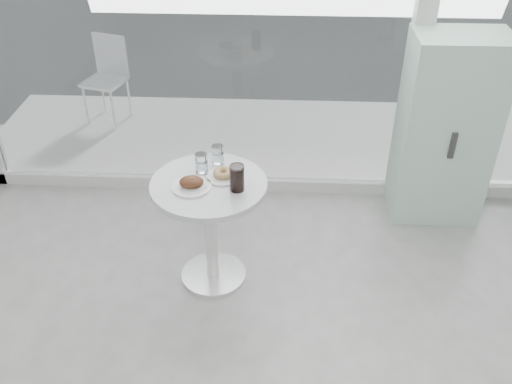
# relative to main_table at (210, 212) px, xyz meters

# --- Properties ---
(main_table) EXTENTS (0.72, 0.72, 0.77)m
(main_table) POSITION_rel_main_table_xyz_m (0.00, 0.00, 0.00)
(main_table) COLOR white
(main_table) RESTS_ON ground
(patio_deck) EXTENTS (5.60, 1.60, 0.05)m
(patio_deck) POSITION_rel_main_table_xyz_m (0.50, 1.90, -0.53)
(patio_deck) COLOR silver
(patio_deck) RESTS_ON ground
(mint_cabinet) EXTENTS (0.66, 0.46, 1.42)m
(mint_cabinet) POSITION_rel_main_table_xyz_m (1.63, 0.86, 0.16)
(mint_cabinet) COLOR #A4D1B9
(mint_cabinet) RESTS_ON ground
(patio_chair) EXTENTS (0.44, 0.44, 0.82)m
(patio_chair) POSITION_rel_main_table_xyz_m (-1.26, 2.22, -0.03)
(patio_chair) COLOR white
(patio_chair) RESTS_ON patio_deck
(plate_fritter) EXTENTS (0.24, 0.24, 0.07)m
(plate_fritter) POSITION_rel_main_table_xyz_m (-0.09, -0.05, 0.25)
(plate_fritter) COLOR white
(plate_fritter) RESTS_ON main_table
(plate_donut) EXTENTS (0.22, 0.22, 0.05)m
(plate_donut) POSITION_rel_main_table_xyz_m (0.09, 0.07, 0.24)
(plate_donut) COLOR white
(plate_donut) RESTS_ON main_table
(water_tumbler_a) EXTENTS (0.08, 0.08, 0.13)m
(water_tumbler_a) POSITION_rel_main_table_xyz_m (-0.06, 0.12, 0.28)
(water_tumbler_a) COLOR white
(water_tumbler_a) RESTS_ON main_table
(water_tumbler_b) EXTENTS (0.08, 0.08, 0.12)m
(water_tumbler_b) POSITION_rel_main_table_xyz_m (0.03, 0.23, 0.27)
(water_tumbler_b) COLOR white
(water_tumbler_b) RESTS_ON main_table
(cola_glass) EXTENTS (0.09, 0.09, 0.17)m
(cola_glass) POSITION_rel_main_table_xyz_m (0.18, -0.06, 0.30)
(cola_glass) COLOR white
(cola_glass) RESTS_ON main_table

